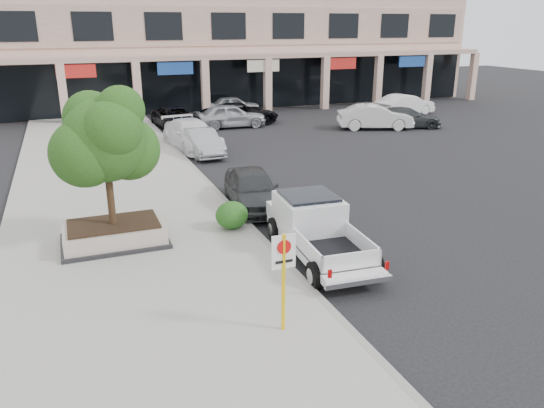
{
  "coord_description": "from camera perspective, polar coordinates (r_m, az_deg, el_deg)",
  "views": [
    {
      "loc": [
        -6.97,
        -12.38,
        6.68
      ],
      "look_at": [
        -1.57,
        1.5,
        1.59
      ],
      "focal_mm": 35.0,
      "sensor_mm": 36.0,
      "label": 1
    }
  ],
  "objects": [
    {
      "name": "hedge",
      "position": [
        17.72,
        -4.34,
        -1.21
      ],
      "size": [
        1.1,
        0.99,
        0.93
      ],
      "primitive_type": "ellipsoid",
      "color": "#124112",
      "rests_on": "sidewalk"
    },
    {
      "name": "curb_car_a",
      "position": [
        20.08,
        -2.12,
        1.66
      ],
      "size": [
        2.34,
        4.58,
        1.49
      ],
      "primitive_type": "imported",
      "rotation": [
        0.0,
        0.0,
        -0.14
      ],
      "color": "#2A2D2F",
      "rests_on": "ground"
    },
    {
      "name": "planter",
      "position": [
        17.26,
        -16.6,
        -3.04
      ],
      "size": [
        3.2,
        2.2,
        0.68
      ],
      "color": "black",
      "rests_on": "sidewalk"
    },
    {
      "name": "curb_car_d",
      "position": [
        36.21,
        -10.27,
        9.08
      ],
      "size": [
        2.79,
        5.31,
        1.43
      ],
      "primitive_type": "imported",
      "rotation": [
        0.0,
        0.0,
        0.08
      ],
      "color": "black",
      "rests_on": "ground"
    },
    {
      "name": "pickup_truck",
      "position": [
        15.78,
        5.21,
        -2.91
      ],
      "size": [
        2.36,
        5.52,
        1.7
      ],
      "primitive_type": null,
      "rotation": [
        0.0,
        0.0,
        -0.07
      ],
      "color": "white",
      "rests_on": "ground"
    },
    {
      "name": "ground",
      "position": [
        15.7,
        7.4,
        -6.49
      ],
      "size": [
        120.0,
        120.0,
        0.0
      ],
      "primitive_type": "plane",
      "color": "black",
      "rests_on": "ground"
    },
    {
      "name": "curb_car_c",
      "position": [
        30.13,
        -8.57,
        7.37
      ],
      "size": [
        2.84,
        5.67,
        1.58
      ],
      "primitive_type": "imported",
      "rotation": [
        0.0,
        0.0,
        0.12
      ],
      "color": "white",
      "rests_on": "ground"
    },
    {
      "name": "lot_car_b",
      "position": [
        36.23,
        11.02,
        9.19
      ],
      "size": [
        5.2,
        3.29,
        1.62
      ],
      "primitive_type": "imported",
      "rotation": [
        0.0,
        0.0,
        1.22
      ],
      "color": "silver",
      "rests_on": "ground"
    },
    {
      "name": "curb_car_b",
      "position": [
        28.61,
        -7.56,
        6.6
      ],
      "size": [
        1.66,
        4.23,
        1.37
      ],
      "primitive_type": "imported",
      "rotation": [
        0.0,
        0.0,
        0.05
      ],
      "color": "gray",
      "rests_on": "ground"
    },
    {
      "name": "no_parking_sign",
      "position": [
        11.55,
        1.25,
        -7.05
      ],
      "size": [
        0.55,
        0.09,
        2.3
      ],
      "color": "yellow",
      "rests_on": "sidewalk"
    },
    {
      "name": "strip_mall",
      "position": [
        48.71,
        -3.47,
        16.55
      ],
      "size": [
        40.55,
        12.43,
        9.5
      ],
      "color": "tan",
      "rests_on": "ground"
    },
    {
      "name": "curb",
      "position": [
        20.27,
        -4.55,
        -0.22
      ],
      "size": [
        0.2,
        52.0,
        0.15
      ],
      "primitive_type": "cube",
      "color": "gray",
      "rests_on": "ground"
    },
    {
      "name": "planter_tree",
      "position": [
        16.59,
        -17.14,
        6.67
      ],
      "size": [
        2.9,
        2.55,
        4.0
      ],
      "color": "#302112",
      "rests_on": "planter"
    },
    {
      "name": "lot_car_f",
      "position": [
        42.23,
        14.12,
        10.3
      ],
      "size": [
        5.11,
        2.64,
        1.6
      ],
      "primitive_type": "imported",
      "rotation": [
        0.0,
        0.0,
        1.77
      ],
      "color": "silver",
      "rests_on": "ground"
    },
    {
      "name": "lot_car_c",
      "position": [
        37.31,
        14.35,
        9.0
      ],
      "size": [
        4.94,
        3.35,
        1.33
      ],
      "primitive_type": "imported",
      "rotation": [
        0.0,
        0.0,
        1.21
      ],
      "color": "#2F3234",
      "rests_on": "ground"
    },
    {
      "name": "sidewalk",
      "position": [
        19.59,
        -15.68,
        -1.58
      ],
      "size": [
        8.0,
        52.0,
        0.15
      ],
      "primitive_type": "cube",
      "color": "gray",
      "rests_on": "ground"
    },
    {
      "name": "lot_car_a",
      "position": [
        36.2,
        -4.49,
        9.46
      ],
      "size": [
        4.81,
        2.13,
        1.61
      ],
      "primitive_type": "imported",
      "rotation": [
        0.0,
        0.0,
        1.52
      ],
      "color": "#ABADB3",
      "rests_on": "ground"
    },
    {
      "name": "lot_car_e",
      "position": [
        41.87,
        -4.12,
        10.58
      ],
      "size": [
        4.15,
        1.98,
        1.37
      ],
      "primitive_type": "imported",
      "rotation": [
        0.0,
        0.0,
        1.48
      ],
      "color": "#9EA0A5",
      "rests_on": "ground"
    },
    {
      "name": "lot_car_d",
      "position": [
        37.28,
        -3.44,
        9.68
      ],
      "size": [
        5.65,
        3.04,
        1.51
      ],
      "primitive_type": "imported",
      "rotation": [
        0.0,
        0.0,
        1.67
      ],
      "color": "black",
      "rests_on": "ground"
    }
  ]
}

